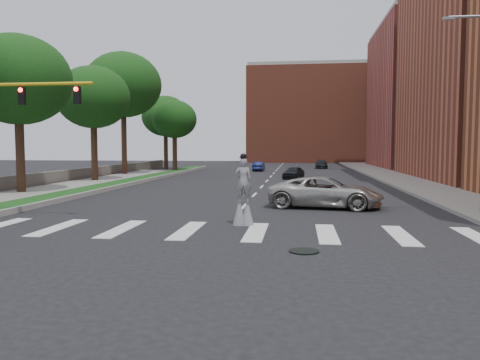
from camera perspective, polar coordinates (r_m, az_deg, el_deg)
ground_plane at (r=16.49m, az=-2.84°, el=-6.90°), size 160.00×160.00×0.00m
grass_median at (r=38.80m, az=-14.52°, el=-0.43°), size 2.00×60.00×0.25m
median_curb at (r=38.43m, az=-13.07°, el=-0.43°), size 0.20×60.00×0.28m
sidewalk_left at (r=31.34m, az=-26.45°, el=-1.88°), size 4.00×60.00×0.18m
sidewalk_right at (r=42.18m, az=20.41°, el=-0.25°), size 5.00×90.00×0.18m
stone_wall at (r=42.88m, az=-20.39°, el=0.44°), size 0.50×56.00×1.10m
manhole at (r=14.29m, az=7.79°, el=-8.59°), size 0.90×0.90×0.04m
building_far at (r=72.84m, az=22.70°, el=9.27°), size 16.00×22.00×20.00m
building_backdrop at (r=94.17m, az=9.16°, el=7.71°), size 26.00×14.00×18.00m
traffic_signal at (r=22.76m, az=-26.63°, el=6.22°), size 5.30×0.23×6.20m
stilt_performer at (r=18.64m, az=0.40°, el=-2.05°), size 0.84×0.54×2.88m
suv_crossing at (r=24.36m, az=10.36°, el=-1.45°), size 6.11×3.51×1.61m
car_near at (r=45.16m, az=6.54°, el=0.91°), size 2.37×3.77×1.19m
car_mid at (r=58.55m, az=2.29°, el=1.67°), size 1.33×3.58×1.17m
car_far at (r=66.41m, az=9.90°, el=1.93°), size 1.86×4.24×1.21m
tree_2 at (r=33.93m, az=-25.47°, el=10.93°), size 6.81×6.81×10.31m
tree_3 at (r=42.98m, az=-17.47°, el=9.56°), size 6.33×6.33×10.05m
tree_4 at (r=51.88m, az=-14.07°, el=11.16°), size 8.08×8.08×13.03m
tree_5 at (r=63.87m, az=-9.07°, el=7.67°), size 6.35×6.35×9.82m
tree_6 at (r=56.88m, az=-8.00°, el=7.31°), size 5.34×5.34×8.61m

